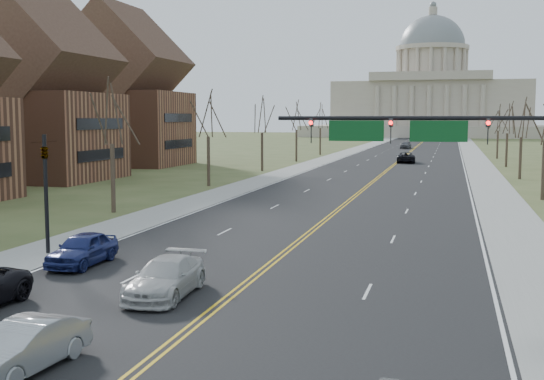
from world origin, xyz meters
The scene contains 26 objects.
ground centered at (0.00, 0.00, 0.00)m, with size 600.00×600.00×0.00m, color #425028.
road centered at (0.00, 110.00, 0.01)m, with size 20.00×380.00×0.01m, color black.
cross_road centered at (0.00, 6.00, 0.01)m, with size 120.00×14.00×0.01m, color black.
sidewalk_left centered at (-12.00, 110.00, 0.01)m, with size 4.00×380.00×0.03m, color gray.
sidewalk_right centered at (12.00, 110.00, 0.01)m, with size 4.00×380.00×0.03m, color gray.
center_line centered at (0.00, 110.00, 0.01)m, with size 0.42×380.00×0.01m, color gold.
edge_line_left centered at (-9.80, 110.00, 0.01)m, with size 0.15×380.00×0.01m, color silver.
edge_line_right centered at (9.80, 110.00, 0.01)m, with size 0.15×380.00×0.01m, color silver.
capitol centered at (0.00, 249.91, 14.20)m, with size 90.00×60.00×50.00m.
signal_mast centered at (7.45, 13.50, 5.76)m, with size 12.12×0.44×7.20m.
signal_left centered at (-11.50, 13.50, 3.71)m, with size 0.32×0.36×6.00m.
tree_l_0 centered at (-15.50, 28.00, 6.94)m, with size 3.96×3.96×9.00m.
tree_l_1 centered at (-15.50, 48.00, 6.94)m, with size 3.96×3.96×9.00m.
tree_r_2 centered at (15.50, 64.00, 6.55)m, with size 3.74×3.74×8.50m.
tree_l_2 centered at (-15.50, 68.00, 6.94)m, with size 3.96×3.96×9.00m.
tree_r_3 centered at (15.50, 84.00, 6.55)m, with size 3.74×3.74×8.50m.
tree_l_3 centered at (-15.50, 88.00, 6.94)m, with size 3.96×3.96×9.00m.
tree_r_4 centered at (15.50, 104.00, 6.55)m, with size 3.74×3.74×8.50m.
tree_l_4 centered at (-15.50, 108.00, 6.94)m, with size 3.96×3.96×9.00m.
bldg_left_mid centered at (-36.00, 50.00, 8.54)m, with size 15.10×14.28×20.75m.
bldg_left_far centered at (-38.00, 74.00, 9.54)m, with size 17.10×14.28×23.25m.
car_sb_inner_lead centered at (-2.90, -0.86, 0.69)m, with size 1.44×4.14×1.36m, color #A3A7AB.
car_sb_inner_second centered at (-2.39, 7.33, 0.73)m, with size 2.02×4.98×1.44m, color #BABABA.
car_sb_outer_second centered at (-8.34, 11.45, 0.77)m, with size 1.80×4.46×1.52m, color navy.
car_far_nb centered at (1.35, 89.21, 0.83)m, with size 2.73×5.92×1.64m, color black.
car_far_sb centered at (-1.81, 137.50, 0.85)m, with size 1.97×4.91×1.67m, color #52545A.
Camera 1 is at (8.05, -16.31, 6.81)m, focal length 45.00 mm.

